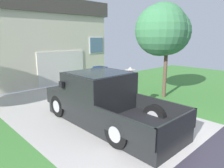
{
  "coord_description": "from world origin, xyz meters",
  "views": [
    {
      "loc": [
        -4.58,
        -2.02,
        2.9
      ],
      "look_at": [
        0.49,
        3.25,
        1.21
      ],
      "focal_mm": 33.31,
      "sensor_mm": 36.0,
      "label": 1
    }
  ],
  "objects_px": {
    "house_with_garage": "(10,41)",
    "front_yard_tree": "(164,30)",
    "pickup_truck": "(101,100)",
    "person_with_hat": "(130,86)",
    "wheeled_trash_bin": "(100,75)",
    "handbag": "(133,108)"
  },
  "relations": [
    {
      "from": "person_with_hat",
      "to": "house_with_garage",
      "type": "bearing_deg",
      "value": -87.56
    },
    {
      "from": "pickup_truck",
      "to": "house_with_garage",
      "type": "xyz_separation_m",
      "value": [
        0.3,
        9.35,
        1.81
      ]
    },
    {
      "from": "front_yard_tree",
      "to": "person_with_hat",
      "type": "bearing_deg",
      "value": -173.55
    },
    {
      "from": "wheeled_trash_bin",
      "to": "person_with_hat",
      "type": "bearing_deg",
      "value": -116.83
    },
    {
      "from": "person_with_hat",
      "to": "front_yard_tree",
      "type": "height_order",
      "value": "front_yard_tree"
    },
    {
      "from": "house_with_garage",
      "to": "person_with_hat",
      "type": "bearing_deg",
      "value": -82.76
    },
    {
      "from": "person_with_hat",
      "to": "wheeled_trash_bin",
      "type": "xyz_separation_m",
      "value": [
        2.19,
        4.34,
        -0.44
      ]
    },
    {
      "from": "person_with_hat",
      "to": "house_with_garage",
      "type": "distance_m",
      "value": 9.54
    },
    {
      "from": "pickup_truck",
      "to": "person_with_hat",
      "type": "bearing_deg",
      "value": 0.79
    },
    {
      "from": "pickup_truck",
      "to": "front_yard_tree",
      "type": "height_order",
      "value": "front_yard_tree"
    },
    {
      "from": "person_with_hat",
      "to": "front_yard_tree",
      "type": "bearing_deg",
      "value": -178.34
    },
    {
      "from": "person_with_hat",
      "to": "pickup_truck",
      "type": "bearing_deg",
      "value": -4.57
    },
    {
      "from": "house_with_garage",
      "to": "front_yard_tree",
      "type": "distance_m",
      "value": 9.83
    },
    {
      "from": "house_with_garage",
      "to": "front_yard_tree",
      "type": "bearing_deg",
      "value": -67.23
    },
    {
      "from": "handbag",
      "to": "front_yard_tree",
      "type": "bearing_deg",
      "value": 9.75
    },
    {
      "from": "handbag",
      "to": "person_with_hat",
      "type": "bearing_deg",
      "value": 92.02
    },
    {
      "from": "pickup_truck",
      "to": "handbag",
      "type": "xyz_separation_m",
      "value": [
        1.49,
        -0.15,
        -0.63
      ]
    },
    {
      "from": "handbag",
      "to": "house_with_garage",
      "type": "relative_size",
      "value": 0.04
    },
    {
      "from": "wheeled_trash_bin",
      "to": "pickup_truck",
      "type": "bearing_deg",
      "value": -130.28
    },
    {
      "from": "handbag",
      "to": "pickup_truck",
      "type": "bearing_deg",
      "value": 174.39
    },
    {
      "from": "pickup_truck",
      "to": "house_with_garage",
      "type": "distance_m",
      "value": 9.52
    },
    {
      "from": "pickup_truck",
      "to": "house_with_garage",
      "type": "height_order",
      "value": "house_with_garage"
    }
  ]
}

